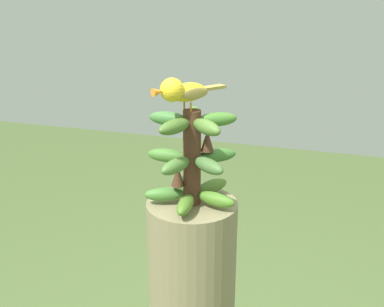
# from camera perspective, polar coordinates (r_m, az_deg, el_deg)

# --- Properties ---
(banana_bunch) EXTENTS (0.26, 0.26, 0.27)m
(banana_bunch) POSITION_cam_1_polar(r_m,az_deg,el_deg) (1.31, 0.00, -0.55)
(banana_bunch) COLOR #4C2D1E
(banana_bunch) RESTS_ON banana_tree
(perched_bird) EXTENTS (0.15, 0.20, 0.09)m
(perched_bird) POSITION_cam_1_polar(r_m,az_deg,el_deg) (1.25, -1.27, 7.41)
(perched_bird) COLOR #C68933
(perched_bird) RESTS_ON banana_bunch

